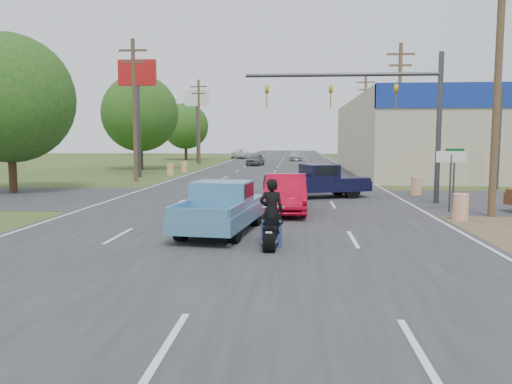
# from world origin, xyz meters

# --- Properties ---
(ground) EXTENTS (200.00, 200.00, 0.00)m
(ground) POSITION_xyz_m (0.00, 0.00, 0.00)
(ground) COLOR #33471C
(ground) RESTS_ON ground
(main_road) EXTENTS (15.00, 180.00, 0.02)m
(main_road) POSITION_xyz_m (0.00, 40.00, 0.01)
(main_road) COLOR #2D2D30
(main_road) RESTS_ON ground
(cross_road) EXTENTS (120.00, 10.00, 0.02)m
(cross_road) POSITION_xyz_m (0.00, 18.00, 0.01)
(cross_road) COLOR #2D2D30
(cross_road) RESTS_ON ground
(utility_pole_1) EXTENTS (2.00, 0.28, 10.00)m
(utility_pole_1) POSITION_xyz_m (9.50, 13.00, 5.32)
(utility_pole_1) COLOR #4C3823
(utility_pole_1) RESTS_ON ground
(utility_pole_2) EXTENTS (2.00, 0.28, 10.00)m
(utility_pole_2) POSITION_xyz_m (9.50, 31.00, 5.32)
(utility_pole_2) COLOR #4C3823
(utility_pole_2) RESTS_ON ground
(utility_pole_3) EXTENTS (2.00, 0.28, 10.00)m
(utility_pole_3) POSITION_xyz_m (9.50, 49.00, 5.32)
(utility_pole_3) COLOR #4C3823
(utility_pole_3) RESTS_ON ground
(utility_pole_5) EXTENTS (2.00, 0.28, 10.00)m
(utility_pole_5) POSITION_xyz_m (-9.50, 28.00, 5.32)
(utility_pole_5) COLOR #4C3823
(utility_pole_5) RESTS_ON ground
(utility_pole_6) EXTENTS (2.00, 0.28, 10.00)m
(utility_pole_6) POSITION_xyz_m (-9.50, 52.00, 5.32)
(utility_pole_6) COLOR #4C3823
(utility_pole_6) RESTS_ON ground
(tree_0) EXTENTS (7.14, 7.14, 8.84)m
(tree_0) POSITION_xyz_m (-14.00, 20.00, 5.26)
(tree_0) COLOR #422D19
(tree_0) RESTS_ON ground
(tree_1) EXTENTS (7.56, 7.56, 9.36)m
(tree_1) POSITION_xyz_m (-13.50, 42.00, 5.57)
(tree_1) COLOR #422D19
(tree_1) RESTS_ON ground
(tree_2) EXTENTS (6.72, 6.72, 8.32)m
(tree_2) POSITION_xyz_m (-14.20, 66.00, 4.95)
(tree_2) COLOR #422D19
(tree_2) RESTS_ON ground
(tree_5) EXTENTS (7.98, 7.98, 9.88)m
(tree_5) POSITION_xyz_m (30.00, 95.00, 5.88)
(tree_5) COLOR #422D19
(tree_5) RESTS_ON ground
(tree_6) EXTENTS (8.82, 8.82, 10.92)m
(tree_6) POSITION_xyz_m (-30.00, 95.00, 6.51)
(tree_6) COLOR #422D19
(tree_6) RESTS_ON ground
(barrel_0) EXTENTS (0.56, 0.56, 1.00)m
(barrel_0) POSITION_xyz_m (8.00, 12.00, 0.50)
(barrel_0) COLOR orange
(barrel_0) RESTS_ON ground
(barrel_1) EXTENTS (0.56, 0.56, 1.00)m
(barrel_1) POSITION_xyz_m (8.40, 20.50, 0.50)
(barrel_1) COLOR orange
(barrel_1) RESTS_ON ground
(barrel_2) EXTENTS (0.56, 0.56, 1.00)m
(barrel_2) POSITION_xyz_m (-8.50, 34.00, 0.50)
(barrel_2) COLOR orange
(barrel_2) RESTS_ON ground
(barrel_3) EXTENTS (0.56, 0.56, 1.00)m
(barrel_3) POSITION_xyz_m (-8.20, 38.00, 0.50)
(barrel_3) COLOR orange
(barrel_3) RESTS_ON ground
(pole_sign_left_near) EXTENTS (3.00, 0.35, 9.20)m
(pole_sign_left_near) POSITION_xyz_m (-10.50, 32.00, 7.17)
(pole_sign_left_near) COLOR #3F3F44
(pole_sign_left_near) RESTS_ON ground
(pole_sign_left_far) EXTENTS (3.00, 0.35, 9.20)m
(pole_sign_left_far) POSITION_xyz_m (-10.50, 56.00, 7.17)
(pole_sign_left_far) COLOR #3F3F44
(pole_sign_left_far) RESTS_ON ground
(lane_sign) EXTENTS (1.20, 0.08, 2.52)m
(lane_sign) POSITION_xyz_m (8.20, 14.00, 1.90)
(lane_sign) COLOR #3F3F44
(lane_sign) RESTS_ON ground
(street_name_sign) EXTENTS (0.80, 0.08, 2.61)m
(street_name_sign) POSITION_xyz_m (8.80, 15.50, 1.61)
(street_name_sign) COLOR #3F3F44
(street_name_sign) RESTS_ON ground
(signal_mast) EXTENTS (9.12, 0.40, 7.00)m
(signal_mast) POSITION_xyz_m (5.82, 17.00, 4.80)
(signal_mast) COLOR #3F3F44
(signal_mast) RESTS_ON ground
(red_convertible) EXTENTS (1.69, 4.75, 1.56)m
(red_convertible) POSITION_xyz_m (1.48, 13.44, 0.78)
(red_convertible) COLOR #BB0823
(red_convertible) RESTS_ON ground
(motorcycle) EXTENTS (0.65, 2.10, 1.07)m
(motorcycle) POSITION_xyz_m (1.20, 6.70, 0.47)
(motorcycle) COLOR black
(motorcycle) RESTS_ON ground
(rider) EXTENTS (0.69, 0.46, 1.83)m
(rider) POSITION_xyz_m (1.21, 6.75, 0.92)
(rider) COLOR black
(rider) RESTS_ON ground
(blue_pickup) EXTENTS (2.57, 5.22, 1.66)m
(blue_pickup) POSITION_xyz_m (-0.48, 8.96, 0.84)
(blue_pickup) COLOR black
(blue_pickup) RESTS_ON ground
(navy_pickup) EXTENTS (5.59, 3.71, 1.73)m
(navy_pickup) POSITION_xyz_m (3.13, 18.90, 0.87)
(navy_pickup) COLOR black
(navy_pickup) RESTS_ON ground
(distant_car_grey) EXTENTS (2.18, 4.18, 1.36)m
(distant_car_grey) POSITION_xyz_m (-2.66, 50.37, 0.68)
(distant_car_grey) COLOR #5D5D62
(distant_car_grey) RESTS_ON ground
(distant_car_silver) EXTENTS (1.97, 4.65, 1.34)m
(distant_car_silver) POSITION_xyz_m (1.96, 64.39, 0.67)
(distant_car_silver) COLOR #B1B1B6
(distant_car_silver) RESTS_ON ground
(distant_car_white) EXTENTS (3.11, 5.68, 1.51)m
(distant_car_white) POSITION_xyz_m (-6.50, 71.76, 0.75)
(distant_car_white) COLOR white
(distant_car_white) RESTS_ON ground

